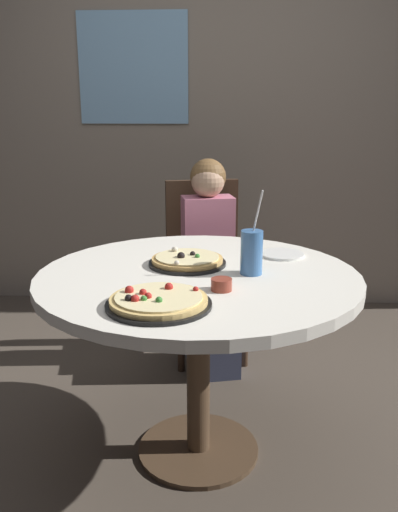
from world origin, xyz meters
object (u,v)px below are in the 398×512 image
object	(u,v)px
pizza_cheese	(158,301)
soda_cup	(252,252)
chair_wooden	(205,259)
sauce_bowl	(221,285)
diner_child	(210,277)
plate_small	(282,254)
pizza_veggie	(187,261)
dining_table	(198,299)

from	to	relation	value
pizza_cheese	soda_cup	world-z (taller)	soda_cup
chair_wooden	pizza_cheese	bearing A→B (deg)	-93.57
chair_wooden	sauce_bowl	size ratio (longest dim) A/B	13.57
diner_child	soda_cup	size ratio (longest dim) A/B	3.53
chair_wooden	plate_small	world-z (taller)	chair_wooden
diner_child	pizza_cheese	distance (m)	1.17
sauce_bowl	plate_small	size ratio (longest dim) A/B	0.39
sauce_bowl	plate_small	world-z (taller)	sauce_bowl
chair_wooden	diner_child	world-z (taller)	diner_child
pizza_veggie	dining_table	bearing A→B (deg)	-64.78
sauce_bowl	dining_table	bearing A→B (deg)	114.94
plate_small	diner_child	bearing A→B (deg)	120.35
sauce_bowl	plate_small	bearing A→B (deg)	61.66
pizza_veggie	plate_small	size ratio (longest dim) A/B	1.65
diner_child	chair_wooden	bearing A→B (deg)	101.47
soda_cup	sauce_bowl	distance (m)	0.22
soda_cup	plate_small	bearing A→B (deg)	62.42
pizza_cheese	plate_small	world-z (taller)	pizza_cheese
dining_table	pizza_veggie	size ratio (longest dim) A/B	3.98
chair_wooden	pizza_veggie	distance (m)	0.90
pizza_cheese	sauce_bowl	distance (m)	0.25
pizza_cheese	sauce_bowl	world-z (taller)	pizza_cheese
dining_table	plate_small	xyz separation A→B (m)	(0.33, 0.26, 0.11)
chair_wooden	sauce_bowl	xyz separation A→B (m)	(0.11, -1.15, 0.24)
diner_child	pizza_cheese	xyz separation A→B (m)	(-0.12, -1.13, 0.28)
dining_table	diner_child	distance (m)	0.80
sauce_bowl	diner_child	bearing A→B (deg)	94.17
soda_cup	chair_wooden	bearing A→B (deg)	102.35
chair_wooden	plate_small	size ratio (longest dim) A/B	5.28
diner_child	dining_table	bearing A→B (deg)	-91.19
soda_cup	plate_small	size ratio (longest dim) A/B	1.70
soda_cup	plate_small	xyz separation A→B (m)	(0.14, 0.26, -0.08)
sauce_bowl	soda_cup	bearing A→B (deg)	60.63
pizza_veggie	sauce_bowl	xyz separation A→B (m)	(0.14, -0.29, 0.00)
diner_child	plate_small	world-z (taller)	diner_child
pizza_veggie	plate_small	distance (m)	0.41
dining_table	pizza_veggie	xyz separation A→B (m)	(-0.05, 0.10, 0.12)
dining_table	soda_cup	size ratio (longest dim) A/B	3.85
sauce_bowl	chair_wooden	bearing A→B (deg)	95.31
chair_wooden	sauce_bowl	world-z (taller)	chair_wooden
dining_table	pizza_veggie	distance (m)	0.16
soda_cup	sauce_bowl	world-z (taller)	soda_cup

